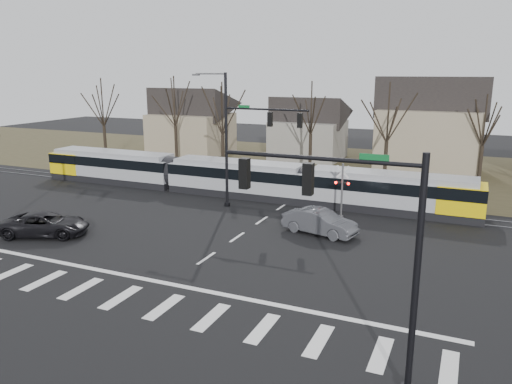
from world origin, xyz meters
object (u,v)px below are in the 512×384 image
at_px(sedan, 320,222).
at_px(suv, 45,224).
at_px(rail_crossing_signal, 342,193).
at_px(tram, 236,177).

relative_size(sedan, suv, 0.87).
bearing_deg(suv, rail_crossing_signal, -78.00).
bearing_deg(sedan, rail_crossing_signal, 6.87).
distance_m(sedan, rail_crossing_signal, 4.17).
bearing_deg(sedan, suv, 127.27).
bearing_deg(tram, rail_crossing_signal, -17.94).
relative_size(tram, rail_crossing_signal, 9.72).
relative_size(tram, sedan, 7.56).
relative_size(tram, suv, 6.57).
relative_size(sedan, rail_crossing_signal, 1.29).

